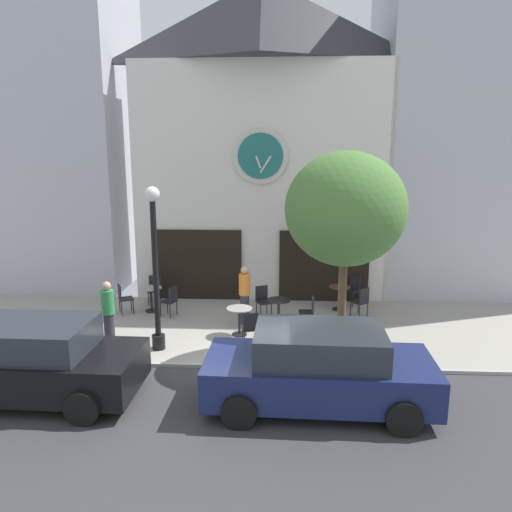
# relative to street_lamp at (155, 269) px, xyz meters

# --- Properties ---
(ground_plane) EXTENTS (27.45, 11.00, 0.13)m
(ground_plane) POSITION_rel_street_lamp_xyz_m (1.97, -1.26, -2.05)
(ground_plane) COLOR #9E998E
(clock_building) EXTENTS (8.19, 3.23, 10.01)m
(clock_building) POSITION_rel_street_lamp_xyz_m (2.32, 5.24, 3.17)
(clock_building) COLOR silver
(clock_building) RESTS_ON ground_plane
(neighbor_building_left) EXTENTS (6.10, 4.56, 11.31)m
(neighbor_building_left) POSITION_rel_street_lamp_xyz_m (-5.57, 6.51, 3.62)
(neighbor_building_left) COLOR #B2B2BC
(neighbor_building_left) RESTS_ON ground_plane
(neighbor_building_right) EXTENTS (6.77, 4.69, 11.02)m
(neighbor_building_right) POSITION_rel_street_lamp_xyz_m (9.65, 6.58, 3.48)
(neighbor_building_right) COLOR #B2B2BC
(neighbor_building_right) RESTS_ON ground_plane
(street_lamp) EXTENTS (0.36, 0.36, 4.00)m
(street_lamp) POSITION_rel_street_lamp_xyz_m (0.00, 0.00, 0.00)
(street_lamp) COLOR black
(street_lamp) RESTS_ON ground_plane
(street_tree) EXTENTS (2.75, 2.47, 4.81)m
(street_tree) POSITION_rel_street_lamp_xyz_m (4.44, -0.10, 1.46)
(street_tree) COLOR brown
(street_tree) RESTS_ON ground_plane
(cafe_table_near_curb) EXTENTS (0.65, 0.65, 0.75)m
(cafe_table_near_curb) POSITION_rel_street_lamp_xyz_m (-0.93, 2.83, -1.53)
(cafe_table_near_curb) COLOR black
(cafe_table_near_curb) RESTS_ON ground_plane
(cafe_table_near_door) EXTENTS (0.68, 0.68, 0.75)m
(cafe_table_near_door) POSITION_rel_street_lamp_xyz_m (1.91, 1.03, -1.51)
(cafe_table_near_door) COLOR black
(cafe_table_near_door) RESTS_ON ground_plane
(cafe_table_leftmost) EXTENTS (0.66, 0.66, 0.74)m
(cafe_table_leftmost) POSITION_rel_street_lamp_xyz_m (2.94, 1.87, -1.53)
(cafe_table_leftmost) COLOR black
(cafe_table_leftmost) RESTS_ON ground_plane
(cafe_table_rightmost) EXTENTS (0.64, 0.64, 0.74)m
(cafe_table_rightmost) POSITION_rel_street_lamp_xyz_m (4.78, 3.29, -1.53)
(cafe_table_rightmost) COLOR black
(cafe_table_rightmost) RESTS_ON ground_plane
(cafe_chair_outer) EXTENTS (0.40, 0.40, 0.90)m
(cafe_chair_outer) POSITION_rel_street_lamp_xyz_m (3.78, 1.65, -1.50)
(cafe_chair_outer) COLOR black
(cafe_chair_outer) RESTS_ON ground_plane
(cafe_chair_right_end) EXTENTS (0.48, 0.48, 0.90)m
(cafe_chair_right_end) POSITION_rel_street_lamp_xyz_m (2.26, 0.27, -1.50)
(cafe_chair_right_end) COLOR black
(cafe_chair_right_end) RESTS_ON ground_plane
(cafe_chair_facing_wall) EXTENTS (0.56, 0.56, 0.90)m
(cafe_chair_facing_wall) POSITION_rel_street_lamp_xyz_m (5.35, 2.61, -1.50)
(cafe_chair_facing_wall) COLOR black
(cafe_chair_facing_wall) RESTS_ON ground_plane
(cafe_chair_left_end) EXTENTS (0.44, 0.44, 0.90)m
(cafe_chair_left_end) POSITION_rel_street_lamp_xyz_m (-1.02, 3.61, -1.50)
(cafe_chair_left_end) COLOR black
(cafe_chair_left_end) RESTS_ON ground_plane
(cafe_chair_by_entrance) EXTENTS (0.53, 0.53, 0.90)m
(cafe_chair_by_entrance) POSITION_rel_street_lamp_xyz_m (-0.23, 2.41, -1.50)
(cafe_chair_by_entrance) COLOR black
(cafe_chair_by_entrance) RESTS_ON ground_plane
(cafe_chair_mid_row) EXTENTS (0.54, 0.54, 0.90)m
(cafe_chair_mid_row) POSITION_rel_street_lamp_xyz_m (-1.71, 2.58, -1.50)
(cafe_chair_mid_row) COLOR black
(cafe_chair_mid_row) RESTS_ON ground_plane
(cafe_chair_near_tree) EXTENTS (0.57, 0.57, 0.90)m
(cafe_chair_near_tree) POSITION_rel_street_lamp_xyz_m (5.29, 3.90, -1.50)
(cafe_chair_near_tree) COLOR black
(cafe_chair_near_tree) RESTS_ON ground_plane
(cafe_chair_curbside) EXTENTS (0.53, 0.53, 0.90)m
(cafe_chair_curbside) POSITION_rel_street_lamp_xyz_m (2.47, 2.58, -1.50)
(cafe_chair_curbside) COLOR black
(cafe_chair_curbside) RESTS_ON ground_plane
(pedestrian_orange) EXTENTS (0.43, 0.43, 1.67)m
(pedestrian_orange) POSITION_rel_street_lamp_xyz_m (1.98, 1.91, -1.17)
(pedestrian_orange) COLOR #2D2D38
(pedestrian_orange) RESTS_ON ground_plane
(pedestrian_green) EXTENTS (0.37, 0.37, 1.67)m
(pedestrian_green) POSITION_rel_street_lamp_xyz_m (-1.26, 0.10, -1.17)
(pedestrian_green) COLOR #2D2D38
(pedestrian_green) RESTS_ON ground_plane
(parked_car_black) EXTENTS (4.33, 2.08, 1.55)m
(parked_car_black) POSITION_rel_street_lamp_xyz_m (-1.90, -2.51, -1.27)
(parked_car_black) COLOR black
(parked_car_black) RESTS_ON ground_plane
(parked_car_navy) EXTENTS (4.34, 2.10, 1.55)m
(parked_car_navy) POSITION_rel_street_lamp_xyz_m (3.74, -2.54, -1.27)
(parked_car_navy) COLOR navy
(parked_car_navy) RESTS_ON ground_plane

